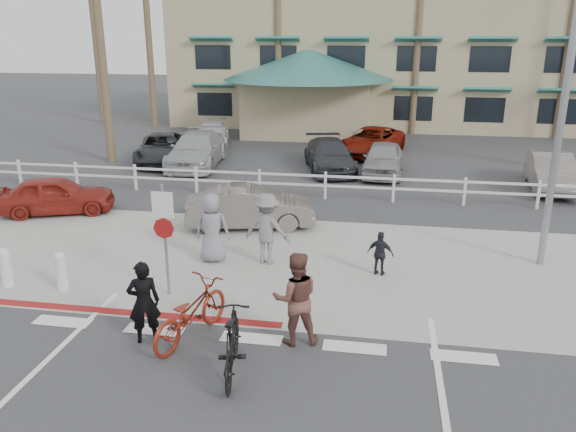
% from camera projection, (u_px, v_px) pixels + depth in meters
% --- Properties ---
extents(ground, '(140.00, 140.00, 0.00)m').
position_uv_depth(ground, '(244.00, 356.00, 10.38)').
color(ground, '#333335').
extents(bike_path, '(12.00, 16.00, 0.01)m').
position_uv_depth(bike_path, '(213.00, 426.00, 8.50)').
color(bike_path, '#333335').
rests_on(bike_path, ground).
extents(sidewalk_plaza, '(22.00, 7.00, 0.01)m').
position_uv_depth(sidewalk_plaza, '(286.00, 262.00, 14.59)').
color(sidewalk_plaza, gray).
rests_on(sidewalk_plaza, ground).
extents(cross_street, '(40.00, 5.00, 0.01)m').
position_uv_depth(cross_street, '(307.00, 215.00, 18.34)').
color(cross_street, '#333335').
rests_on(cross_street, ground).
extents(parking_lot, '(50.00, 16.00, 0.01)m').
position_uv_depth(parking_lot, '(333.00, 156.00, 27.25)').
color(parking_lot, '#333335').
rests_on(parking_lot, ground).
extents(curb_red, '(7.00, 0.25, 0.02)m').
position_uv_depth(curb_red, '(121.00, 312.00, 11.98)').
color(curb_red, maroon).
rests_on(curb_red, ground).
extents(rail_fence, '(29.40, 0.16, 1.00)m').
position_uv_depth(rail_fence, '(328.00, 186.00, 19.98)').
color(rail_fence, silver).
rests_on(rail_fence, ground).
extents(building, '(28.00, 16.00, 11.30)m').
position_uv_depth(building, '(383.00, 34.00, 37.36)').
color(building, tan).
rests_on(building, ground).
extents(sign_post, '(0.50, 0.10, 2.90)m').
position_uv_depth(sign_post, '(165.00, 235.00, 12.35)').
color(sign_post, gray).
rests_on(sign_post, ground).
extents(bollard_0, '(0.26, 0.26, 0.95)m').
position_uv_depth(bollard_0, '(61.00, 271.00, 12.87)').
color(bollard_0, silver).
rests_on(bollard_0, ground).
extents(bollard_1, '(0.26, 0.26, 0.95)m').
position_uv_depth(bollard_1, '(6.00, 267.00, 13.09)').
color(bollard_1, silver).
rests_on(bollard_1, ground).
extents(streetlight_0, '(0.60, 2.00, 9.00)m').
position_uv_depth(streetlight_0, '(566.00, 86.00, 13.10)').
color(streetlight_0, gray).
rests_on(streetlight_0, ground).
extents(streetlight_1, '(0.60, 2.00, 9.50)m').
position_uv_depth(streetlight_1, '(573.00, 52.00, 29.49)').
color(streetlight_1, gray).
rests_on(streetlight_1, ground).
extents(palm_0, '(4.00, 4.00, 15.00)m').
position_uv_depth(palm_0, '(92.00, 2.00, 34.96)').
color(palm_0, '#183E1B').
rests_on(palm_0, ground).
extents(palm_1, '(4.00, 4.00, 13.00)m').
position_uv_depth(palm_1, '(147.00, 19.00, 33.70)').
color(palm_1, '#183E1B').
rests_on(palm_1, ground).
extents(palm_3, '(4.00, 4.00, 14.00)m').
position_uv_depth(palm_3, '(278.00, 9.00, 32.27)').
color(palm_3, '#183E1B').
rests_on(palm_3, ground).
extents(palm_4, '(4.00, 4.00, 15.00)m').
position_uv_depth(palm_4, '(349.00, 0.00, 32.42)').
color(palm_4, '#183E1B').
rests_on(palm_4, ground).
extents(palm_5, '(4.00, 4.00, 13.00)m').
position_uv_depth(palm_5, '(419.00, 18.00, 31.16)').
color(palm_5, '#183E1B').
rests_on(palm_5, ground).
extents(palm_7, '(4.00, 4.00, 14.00)m').
position_uv_depth(palm_7, '(574.00, 7.00, 29.73)').
color(palm_7, '#183E1B').
rests_on(palm_7, ground).
extents(palm_10, '(4.00, 4.00, 12.00)m').
position_uv_depth(palm_10, '(99.00, 25.00, 24.16)').
color(palm_10, '#183E1B').
rests_on(palm_10, ground).
extents(bike_red, '(1.42, 2.29, 1.14)m').
position_uv_depth(bike_red, '(190.00, 312.00, 10.79)').
color(bike_red, maroon).
rests_on(bike_red, ground).
extents(rider_red, '(0.72, 0.62, 1.66)m').
position_uv_depth(rider_red, '(144.00, 302.00, 10.61)').
color(rider_red, black).
rests_on(rider_red, ground).
extents(bike_black, '(0.85, 2.02, 1.18)m').
position_uv_depth(bike_black, '(232.00, 344.00, 9.66)').
color(bike_black, black).
rests_on(bike_black, ground).
extents(rider_black, '(1.05, 0.90, 1.85)m').
position_uv_depth(rider_black, '(296.00, 298.00, 10.56)').
color(rider_black, brown).
rests_on(rider_black, ground).
extents(pedestrian_a, '(1.30, 0.87, 1.86)m').
position_uv_depth(pedestrian_a, '(267.00, 229.00, 14.29)').
color(pedestrian_a, slate).
rests_on(pedestrian_a, ground).
extents(pedestrian_child, '(0.71, 0.43, 1.12)m').
position_uv_depth(pedestrian_child, '(380.00, 254.00, 13.67)').
color(pedestrian_child, black).
rests_on(pedestrian_child, ground).
extents(pedestrian_b, '(0.91, 0.62, 1.82)m').
position_uv_depth(pedestrian_b, '(212.00, 228.00, 14.41)').
color(pedestrian_b, gray).
rests_on(pedestrian_b, ground).
extents(car_white_sedan, '(4.09, 2.26, 1.28)m').
position_uv_depth(car_white_sedan, '(250.00, 207.00, 17.06)').
color(car_white_sedan, '#655D57').
rests_on(car_white_sedan, ground).
extents(car_red_compact, '(3.97, 2.71, 1.25)m').
position_uv_depth(car_red_compact, '(56.00, 195.00, 18.40)').
color(car_red_compact, maroon).
rests_on(car_red_compact, ground).
extents(lot_car_0, '(3.31, 5.07, 1.30)m').
position_uv_depth(lot_car_0, '(162.00, 149.00, 25.69)').
color(lot_car_0, '#222429').
rests_on(lot_car_0, ground).
extents(lot_car_1, '(2.53, 5.24, 1.47)m').
position_uv_depth(lot_car_1, '(197.00, 150.00, 24.95)').
color(lot_car_1, '#9FA1A3').
rests_on(lot_car_1, ground).
extents(lot_car_2, '(1.83, 4.07, 1.36)m').
position_uv_depth(lot_car_2, '(383.00, 159.00, 23.43)').
color(lot_car_2, gray).
rests_on(lot_car_2, ground).
extents(lot_car_3, '(1.83, 4.24, 1.36)m').
position_uv_depth(lot_car_3, '(551.00, 172.00, 21.25)').
color(lot_car_3, slate).
rests_on(lot_car_3, ground).
extents(lot_car_4, '(2.64, 4.43, 1.20)m').
position_uv_depth(lot_car_4, '(212.00, 134.00, 29.66)').
color(lot_car_4, '#BEBEBE').
rests_on(lot_car_4, ground).
extents(lot_car_5, '(3.62, 5.19, 1.32)m').
position_uv_depth(lot_car_5, '(371.00, 141.00, 27.36)').
color(lot_car_5, maroon).
rests_on(lot_car_5, ground).
extents(lot_car_6, '(2.92, 4.87, 1.32)m').
position_uv_depth(lot_car_6, '(330.00, 156.00, 24.14)').
color(lot_car_6, '#292A2F').
rests_on(lot_car_6, ground).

